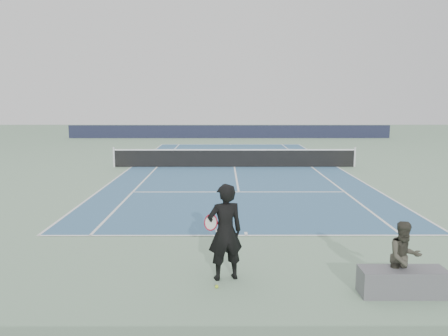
{
  "coord_description": "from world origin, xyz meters",
  "views": [
    {
      "loc": [
        -0.62,
        -22.95,
        3.55
      ],
      "look_at": [
        -0.57,
        -7.33,
        1.1
      ],
      "focal_mm": 35.0,
      "sensor_mm": 36.0,
      "label": 1
    }
  ],
  "objects_px": {
    "tennis_ball": "(217,286)",
    "spectator_bench": "(403,269)",
    "tennis_net": "(234,158)",
    "tennis_player": "(225,232)"
  },
  "relations": [
    {
      "from": "tennis_ball",
      "to": "spectator_bench",
      "type": "relative_size",
      "value": 0.04
    },
    {
      "from": "tennis_net",
      "to": "spectator_bench",
      "type": "xyz_separation_m",
      "value": [
        2.67,
        -15.4,
        -0.01
      ]
    },
    {
      "from": "tennis_net",
      "to": "tennis_ball",
      "type": "bearing_deg",
      "value": -92.8
    },
    {
      "from": "tennis_player",
      "to": "tennis_ball",
      "type": "bearing_deg",
      "value": -109.85
    },
    {
      "from": "tennis_ball",
      "to": "tennis_net",
      "type": "bearing_deg",
      "value": 87.2
    },
    {
      "from": "tennis_net",
      "to": "spectator_bench",
      "type": "relative_size",
      "value": 8.03
    },
    {
      "from": "tennis_net",
      "to": "tennis_player",
      "type": "height_order",
      "value": "tennis_player"
    },
    {
      "from": "tennis_net",
      "to": "tennis_player",
      "type": "xyz_separation_m",
      "value": [
        -0.58,
        -14.66,
        0.47
      ]
    },
    {
      "from": "tennis_player",
      "to": "spectator_bench",
      "type": "xyz_separation_m",
      "value": [
        3.25,
        -0.74,
        -0.47
      ]
    },
    {
      "from": "tennis_player",
      "to": "spectator_bench",
      "type": "distance_m",
      "value": 3.37
    }
  ]
}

